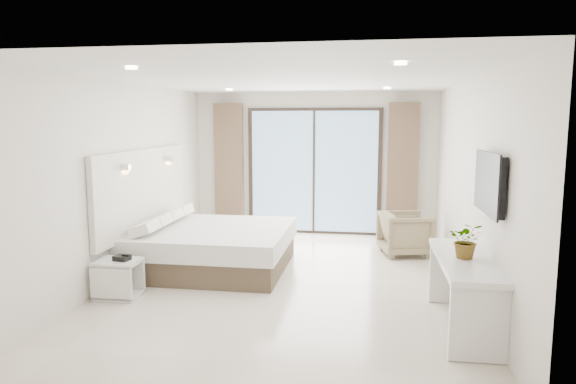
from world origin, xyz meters
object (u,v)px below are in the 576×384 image
(bed, at_px, (213,247))
(console_desk, at_px, (464,276))
(nightstand, at_px, (118,279))
(armchair, at_px, (405,232))

(bed, bearing_deg, console_desk, -28.27)
(nightstand, height_order, console_desk, console_desk)
(console_desk, xyz_separation_m, armchair, (-0.40, 2.98, -0.19))
(nightstand, relative_size, console_desk, 0.30)
(console_desk, bearing_deg, bed, 151.73)
(nightstand, xyz_separation_m, armchair, (3.63, 2.63, 0.15))
(nightstand, height_order, armchair, armchair)
(armchair, bearing_deg, nightstand, 112.33)
(nightstand, distance_m, console_desk, 4.06)
(bed, distance_m, console_desk, 3.71)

